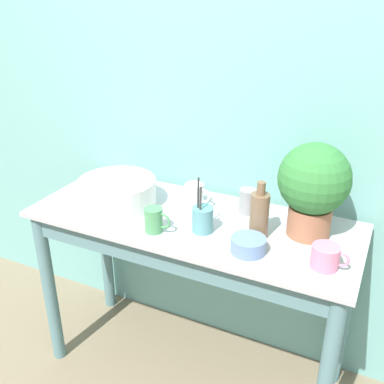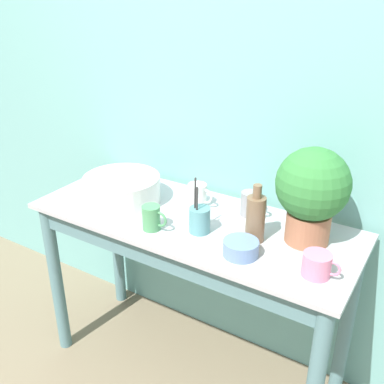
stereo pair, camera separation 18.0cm
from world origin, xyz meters
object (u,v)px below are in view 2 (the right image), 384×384
(utensil_cup, at_px, (200,219))
(bowl_wash_large, at_px, (122,189))
(potted_plant, at_px, (312,190))
(mug_green, at_px, (152,218))
(mug_grey, at_px, (250,204))
(mug_pink, at_px, (317,265))
(bottle_tall, at_px, (256,218))
(bowl_small_blue, at_px, (241,248))
(mug_white, at_px, (198,195))

(utensil_cup, bearing_deg, bowl_wash_large, 172.93)
(potted_plant, height_order, utensil_cup, potted_plant)
(mug_green, xyz_separation_m, mug_grey, (0.28, 0.31, 0.00))
(mug_grey, bearing_deg, bowl_wash_large, -162.06)
(bowl_wash_large, xyz_separation_m, mug_pink, (0.91, -0.10, -0.02))
(bottle_tall, relative_size, mug_green, 2.09)
(bottle_tall, distance_m, bowl_small_blue, 0.14)
(mug_green, height_order, mug_white, mug_white)
(bowl_wash_large, distance_m, mug_grey, 0.57)
(potted_plant, relative_size, mug_white, 3.07)
(bowl_wash_large, bearing_deg, mug_grey, 17.94)
(potted_plant, xyz_separation_m, mug_white, (-0.50, 0.03, -0.16))
(bottle_tall, height_order, mug_white, bottle_tall)
(potted_plant, distance_m, bottle_tall, 0.23)
(bowl_wash_large, distance_m, bottle_tall, 0.64)
(bottle_tall, distance_m, utensil_cup, 0.22)
(potted_plant, bearing_deg, bowl_small_blue, -127.31)
(mug_pink, height_order, bowl_small_blue, mug_pink)
(bowl_small_blue, bearing_deg, mug_white, 142.76)
(mug_green, bearing_deg, bowl_wash_large, 152.79)
(utensil_cup, bearing_deg, mug_grey, 64.60)
(mug_white, bearing_deg, mug_grey, 9.95)
(mug_white, distance_m, utensil_cup, 0.22)
(mug_grey, bearing_deg, mug_white, -170.05)
(mug_white, distance_m, mug_pink, 0.65)
(bowl_small_blue, bearing_deg, mug_pink, 4.56)
(bottle_tall, xyz_separation_m, bowl_small_blue, (0.00, -0.12, -0.07))
(mug_green, height_order, bowl_small_blue, mug_green)
(mug_white, xyz_separation_m, mug_grey, (0.23, 0.04, 0.00))
(bottle_tall, xyz_separation_m, mug_grey, (-0.10, 0.17, -0.04))
(bowl_wash_large, xyz_separation_m, mug_white, (0.31, 0.13, -0.01))
(mug_white, bearing_deg, potted_plant, -3.87)
(bowl_small_blue, bearing_deg, mug_green, -177.32)
(mug_pink, xyz_separation_m, utensil_cup, (-0.48, 0.04, 0.01))
(mug_green, bearing_deg, potted_plant, 23.45)
(potted_plant, bearing_deg, utensil_cup, -157.74)
(mug_white, bearing_deg, utensil_cup, -57.08)
(mug_pink, bearing_deg, bottle_tall, 160.07)
(mug_green, xyz_separation_m, mug_pink, (0.65, 0.04, -0.01))
(bowl_wash_large, height_order, bottle_tall, bottle_tall)
(bottle_tall, height_order, mug_green, bottle_tall)
(mug_green, bearing_deg, utensil_cup, 26.07)
(bowl_small_blue, height_order, utensil_cup, utensil_cup)
(bowl_small_blue, bearing_deg, bowl_wash_large, 169.59)
(mug_white, distance_m, bowl_small_blue, 0.42)
(mug_green, distance_m, bowl_small_blue, 0.38)
(bottle_tall, bearing_deg, mug_grey, 119.95)
(mug_grey, bearing_deg, potted_plant, -15.43)
(mug_pink, bearing_deg, utensil_cup, 174.86)
(mug_grey, distance_m, mug_pink, 0.46)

